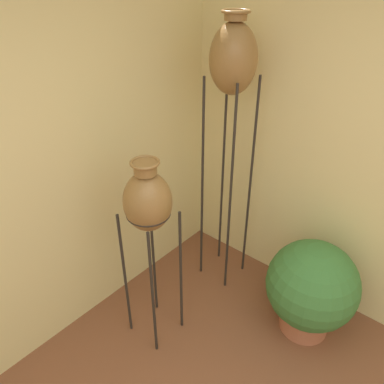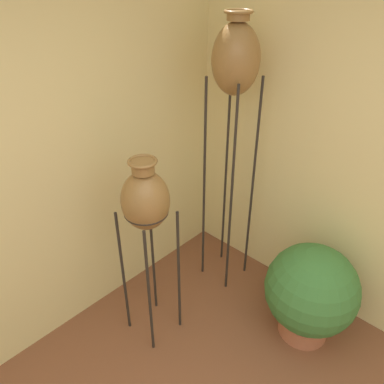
# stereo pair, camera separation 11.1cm
# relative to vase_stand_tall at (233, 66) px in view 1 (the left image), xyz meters

# --- Properties ---
(vase_stand_tall) EXTENTS (0.33, 0.33, 2.17)m
(vase_stand_tall) POSITION_rel_vase_stand_tall_xyz_m (0.00, 0.00, 0.00)
(vase_stand_tall) COLOR #28231E
(vase_stand_tall) RESTS_ON ground_plane
(vase_stand_medium) EXTENTS (0.31, 0.31, 1.44)m
(vase_stand_medium) POSITION_rel_vase_stand_tall_xyz_m (-0.84, 0.00, -0.69)
(vase_stand_medium) COLOR #28231E
(vase_stand_medium) RESTS_ON ground_plane
(potted_plant) EXTENTS (0.66, 0.66, 0.77)m
(potted_plant) POSITION_rel_vase_stand_tall_xyz_m (-0.10, -0.86, -1.42)
(potted_plant) COLOR #B26647
(potted_plant) RESTS_ON ground_plane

